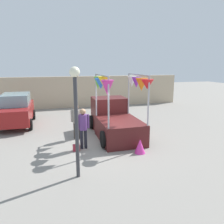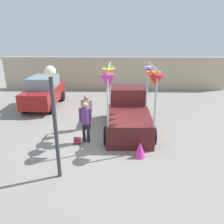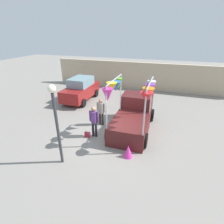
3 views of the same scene
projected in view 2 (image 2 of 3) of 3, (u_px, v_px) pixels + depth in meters
The scene contains 9 objects.
ground_plane at pixel (110, 139), 9.54m from camera, with size 60.00×60.00×0.00m, color gray.
vendor_truck at pixel (128, 110), 10.38m from camera, with size 2.51×4.16×3.16m.
parked_car at pixel (44, 92), 13.60m from camera, with size 1.88×4.00×1.88m.
person_customer at pixel (85, 118), 8.94m from camera, with size 0.53×0.34×1.77m.
person_vendor at pixel (87, 109), 10.24m from camera, with size 0.53×0.34×1.69m.
handbag at pixel (77, 141), 9.08m from camera, with size 0.28×0.16×0.28m, color maroon.
street_lamp at pixel (54, 107), 6.28m from camera, with size 0.32×0.32×3.54m.
brick_boundary_wall at pixel (114, 73), 17.81m from camera, with size 18.00×0.36×2.60m, color tan.
folded_kite_bundle_magenta at pixel (140, 150), 8.08m from camera, with size 0.44×0.44×0.60m, color #D83399.
Camera 2 is at (0.30, -8.58, 4.34)m, focal length 35.00 mm.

